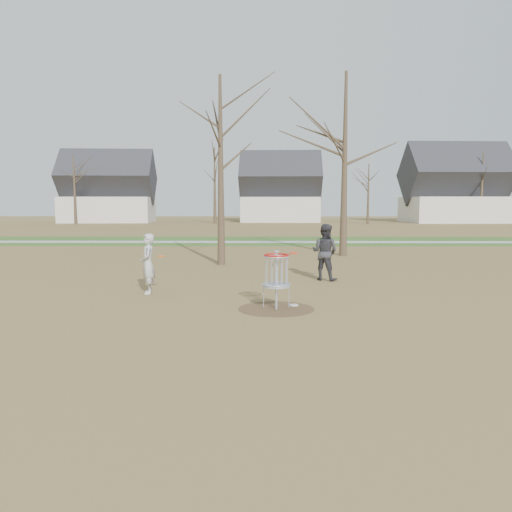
{
  "coord_description": "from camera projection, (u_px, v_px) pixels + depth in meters",
  "views": [
    {
      "loc": [
        -0.33,
        -11.61,
        2.51
      ],
      "look_at": [
        -0.5,
        1.5,
        1.1
      ],
      "focal_mm": 35.0,
      "sensor_mm": 36.0,
      "label": 1
    }
  ],
  "objects": [
    {
      "name": "player_standing",
      "position": [
        148.0,
        264.0,
        13.72
      ],
      "size": [
        0.54,
        0.69,
        1.66
      ],
      "primitive_type": "imported",
      "rotation": [
        0.0,
        0.0,
        -1.31
      ],
      "color": "#BDBDBD",
      "rests_on": "ground"
    },
    {
      "name": "houses_row",
      "position": [
        299.0,
        195.0,
        63.62
      ],
      "size": [
        56.51,
        10.01,
        7.26
      ],
      "color": "silver",
      "rests_on": "ground"
    },
    {
      "name": "disc_grounded",
      "position": [
        294.0,
        305.0,
        12.15
      ],
      "size": [
        0.22,
        0.22,
        0.02
      ],
      "primitive_type": "cylinder",
      "color": "silver",
      "rests_on": "dirt_circle"
    },
    {
      "name": "discs_in_play",
      "position": [
        229.0,
        254.0,
        13.26
      ],
      "size": [
        3.79,
        0.79,
        0.19
      ],
      "color": "red",
      "rests_on": "ground"
    },
    {
      "name": "bare_trees",
      "position": [
        285.0,
        172.0,
        46.79
      ],
      "size": [
        52.62,
        44.98,
        9.0
      ],
      "color": "#382B1E",
      "rests_on": "ground"
    },
    {
      "name": "footpath",
      "position": [
        268.0,
        242.0,
        31.68
      ],
      "size": [
        160.0,
        1.5,
        0.01
      ],
      "primitive_type": "cube",
      "color": "#9E9E99",
      "rests_on": "green_band"
    },
    {
      "name": "disc_golf_basket",
      "position": [
        276.0,
        271.0,
        11.7
      ],
      "size": [
        0.64,
        0.64,
        1.35
      ],
      "color": "#9EA3AD",
      "rests_on": "ground"
    },
    {
      "name": "dirt_circle",
      "position": [
        276.0,
        309.0,
        11.8
      ],
      "size": [
        1.8,
        1.8,
        0.01
      ],
      "primitive_type": "cylinder",
      "color": "#47331E",
      "rests_on": "ground"
    },
    {
      "name": "green_band",
      "position": [
        267.0,
        241.0,
        32.68
      ],
      "size": [
        160.0,
        8.0,
        0.01
      ],
      "primitive_type": "cube",
      "color": "#2D5119",
      "rests_on": "ground"
    },
    {
      "name": "ground",
      "position": [
        276.0,
        309.0,
        11.8
      ],
      "size": [
        160.0,
        160.0,
        0.0
      ],
      "primitive_type": "plane",
      "color": "brown",
      "rests_on": "ground"
    },
    {
      "name": "player_throwing",
      "position": [
        325.0,
        252.0,
        16.1
      ],
      "size": [
        1.12,
        1.04,
        1.83
      ],
      "primitive_type": "imported",
      "rotation": [
        0.0,
        0.0,
        2.62
      ],
      "color": "#313035",
      "rests_on": "ground"
    }
  ]
}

